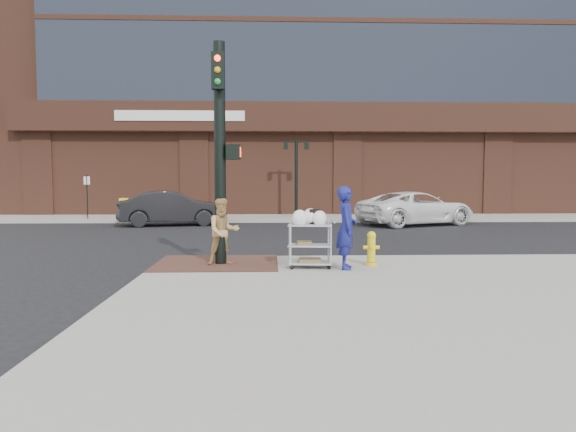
{
  "coord_description": "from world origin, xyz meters",
  "views": [
    {
      "loc": [
        0.64,
        -10.91,
        2.07
      ],
      "look_at": [
        1.04,
        0.75,
        1.25
      ],
      "focal_mm": 32.0,
      "sensor_mm": 36.0,
      "label": 1
    }
  ],
  "objects_px": {
    "minivan_white": "(416,208)",
    "utility_cart": "(310,241)",
    "traffic_signal_pole": "(221,146)",
    "woman_blue": "(346,228)",
    "lamp_post": "(296,170)",
    "sedan_dark": "(172,208)",
    "fire_hydrant": "(371,248)",
    "pedestrian_tan": "(223,231)"
  },
  "relations": [
    {
      "from": "woman_blue",
      "to": "fire_hydrant",
      "type": "bearing_deg",
      "value": -49.99
    },
    {
      "from": "utility_cart",
      "to": "lamp_post",
      "type": "bearing_deg",
      "value": 88.19
    },
    {
      "from": "woman_blue",
      "to": "sedan_dark",
      "type": "bearing_deg",
      "value": 32.42
    },
    {
      "from": "pedestrian_tan",
      "to": "minivan_white",
      "type": "bearing_deg",
      "value": 38.01
    },
    {
      "from": "lamp_post",
      "to": "pedestrian_tan",
      "type": "xyz_separation_m",
      "value": [
        -2.43,
        -15.31,
        -1.71
      ]
    },
    {
      "from": "minivan_white",
      "to": "woman_blue",
      "type": "bearing_deg",
      "value": 134.12
    },
    {
      "from": "lamp_post",
      "to": "woman_blue",
      "type": "bearing_deg",
      "value": -89.01
    },
    {
      "from": "fire_hydrant",
      "to": "minivan_white",
      "type": "bearing_deg",
      "value": 69.66
    },
    {
      "from": "pedestrian_tan",
      "to": "utility_cart",
      "type": "height_order",
      "value": "pedestrian_tan"
    },
    {
      "from": "minivan_white",
      "to": "fire_hydrant",
      "type": "distance_m",
      "value": 12.83
    },
    {
      "from": "pedestrian_tan",
      "to": "traffic_signal_pole",
      "type": "bearing_deg",
      "value": 101.4
    },
    {
      "from": "minivan_white",
      "to": "utility_cart",
      "type": "height_order",
      "value": "minivan_white"
    },
    {
      "from": "traffic_signal_pole",
      "to": "sedan_dark",
      "type": "distance_m",
      "value": 12.47
    },
    {
      "from": "traffic_signal_pole",
      "to": "fire_hydrant",
      "type": "bearing_deg",
      "value": -5.34
    },
    {
      "from": "sedan_dark",
      "to": "utility_cart",
      "type": "distance_m",
      "value": 13.52
    },
    {
      "from": "lamp_post",
      "to": "fire_hydrant",
      "type": "distance_m",
      "value": 15.71
    },
    {
      "from": "fire_hydrant",
      "to": "pedestrian_tan",
      "type": "bearing_deg",
      "value": 175.91
    },
    {
      "from": "lamp_post",
      "to": "traffic_signal_pole",
      "type": "xyz_separation_m",
      "value": [
        -2.48,
        -15.23,
        0.21
      ]
    },
    {
      "from": "woman_blue",
      "to": "minivan_white",
      "type": "height_order",
      "value": "woman_blue"
    },
    {
      "from": "traffic_signal_pole",
      "to": "pedestrian_tan",
      "type": "relative_size",
      "value": 3.3
    },
    {
      "from": "utility_cart",
      "to": "fire_hydrant",
      "type": "relative_size",
      "value": 1.67
    },
    {
      "from": "traffic_signal_pole",
      "to": "woman_blue",
      "type": "bearing_deg",
      "value": -14.91
    },
    {
      "from": "sedan_dark",
      "to": "utility_cart",
      "type": "relative_size",
      "value": 3.7
    },
    {
      "from": "sedan_dark",
      "to": "fire_hydrant",
      "type": "relative_size",
      "value": 6.2
    },
    {
      "from": "woman_blue",
      "to": "utility_cart",
      "type": "xyz_separation_m",
      "value": [
        -0.78,
        0.15,
        -0.31
      ]
    },
    {
      "from": "lamp_post",
      "to": "sedan_dark",
      "type": "distance_m",
      "value": 6.98
    },
    {
      "from": "woman_blue",
      "to": "fire_hydrant",
      "type": "relative_size",
      "value": 2.31
    },
    {
      "from": "pedestrian_tan",
      "to": "minivan_white",
      "type": "height_order",
      "value": "pedestrian_tan"
    },
    {
      "from": "traffic_signal_pole",
      "to": "minivan_white",
      "type": "xyz_separation_m",
      "value": [
        7.84,
        11.71,
        -2.06
      ]
    },
    {
      "from": "sedan_dark",
      "to": "minivan_white",
      "type": "xyz_separation_m",
      "value": [
        11.19,
        -0.13,
        -0.02
      ]
    },
    {
      "from": "traffic_signal_pole",
      "to": "utility_cart",
      "type": "relative_size",
      "value": 3.87
    },
    {
      "from": "minivan_white",
      "to": "traffic_signal_pole",
      "type": "bearing_deg",
      "value": 122.56
    },
    {
      "from": "lamp_post",
      "to": "utility_cart",
      "type": "relative_size",
      "value": 3.09
    },
    {
      "from": "traffic_signal_pole",
      "to": "minivan_white",
      "type": "height_order",
      "value": "traffic_signal_pole"
    },
    {
      "from": "lamp_post",
      "to": "utility_cart",
      "type": "distance_m",
      "value": 15.93
    },
    {
      "from": "fire_hydrant",
      "to": "sedan_dark",
      "type": "bearing_deg",
      "value": 118.98
    },
    {
      "from": "lamp_post",
      "to": "fire_hydrant",
      "type": "bearing_deg",
      "value": -86.66
    },
    {
      "from": "traffic_signal_pole",
      "to": "minivan_white",
      "type": "bearing_deg",
      "value": 56.19
    },
    {
      "from": "traffic_signal_pole",
      "to": "sedan_dark",
      "type": "relative_size",
      "value": 1.04
    },
    {
      "from": "utility_cart",
      "to": "minivan_white",
      "type": "bearing_deg",
      "value": 64.49
    },
    {
      "from": "traffic_signal_pole",
      "to": "woman_blue",
      "type": "relative_size",
      "value": 2.8
    },
    {
      "from": "minivan_white",
      "to": "utility_cart",
      "type": "relative_size",
      "value": 4.29
    }
  ]
}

